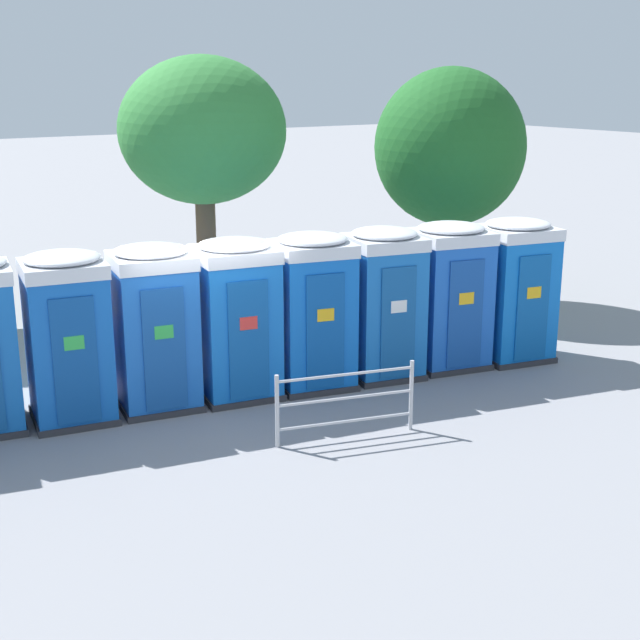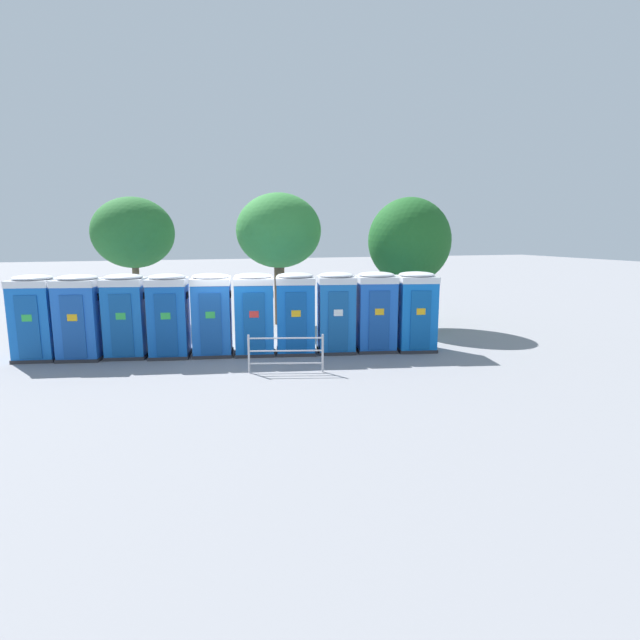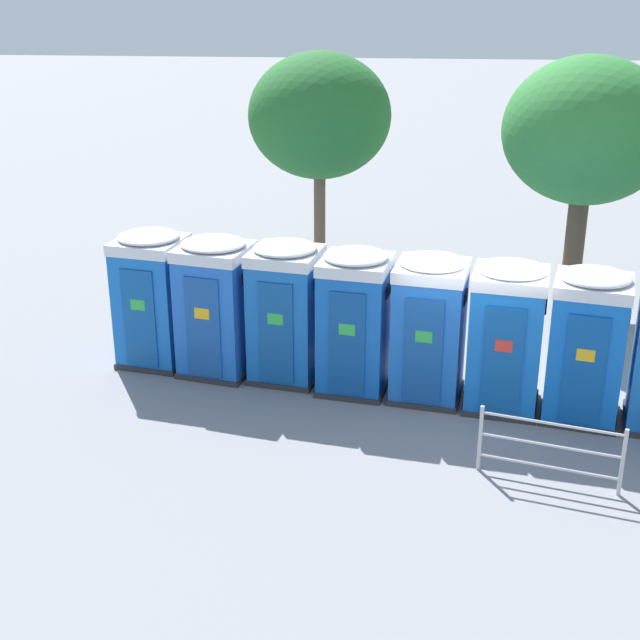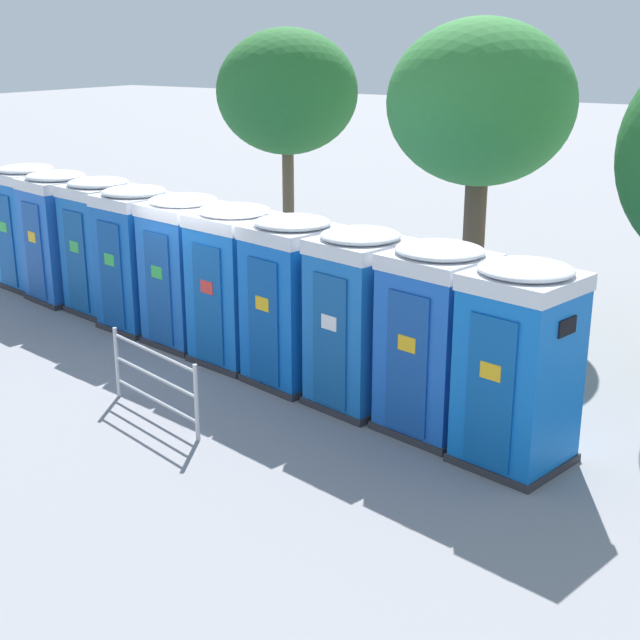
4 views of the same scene
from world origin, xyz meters
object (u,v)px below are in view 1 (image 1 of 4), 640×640
object	(u,v)px
portapotty_9	(514,289)
street_tree_0	(203,132)
portapotty_8	(449,294)
portapotty_5	(236,318)
event_barrier	(346,400)
street_tree_1	(450,149)
portapotty_6	(313,310)
portapotty_3	(68,336)
portapotty_4	(155,326)
portapotty_7	(383,302)

from	to	relation	value
portapotty_9	street_tree_0	bearing A→B (deg)	117.81
portapotty_8	portapotty_9	size ratio (longest dim) A/B	1.00
portapotty_5	portapotty_8	world-z (taller)	same
street_tree_0	event_barrier	bearing A→B (deg)	-101.74
street_tree_0	street_tree_1	world-z (taller)	street_tree_0
portapotty_6	portapotty_8	world-z (taller)	same
portapotty_3	portapotty_6	size ratio (longest dim) A/B	1.00
event_barrier	portapotty_8	bearing A→B (deg)	26.62
portapotty_3	portapotty_4	world-z (taller)	same
portapotty_5	portapotty_6	xyz separation A→B (m)	(1.26, -0.26, 0.00)
portapotty_3	street_tree_0	world-z (taller)	street_tree_0
portapotty_8	street_tree_0	bearing A→B (deg)	108.56
portapotty_8	portapotty_9	world-z (taller)	same
portapotty_3	event_barrier	size ratio (longest dim) A/B	1.28
portapotty_4	street_tree_1	size ratio (longest dim) A/B	0.49
street_tree_0	street_tree_1	xyz separation A→B (m)	(4.72, -2.27, -0.39)
portapotty_6	street_tree_0	bearing A→B (deg)	82.55
portapotty_3	event_barrier	bearing A→B (deg)	-43.94
portapotty_4	portapotty_8	size ratio (longest dim) A/B	1.00
portapotty_7	street_tree_0	xyz separation A→B (m)	(-0.60, 5.36, 2.54)
street_tree_0	portapotty_8	bearing A→B (deg)	-71.44
portapotty_4	street_tree_1	xyz separation A→B (m)	(7.91, 2.34, 2.14)
street_tree_0	portapotty_9	bearing A→B (deg)	-62.19
portapotty_9	street_tree_1	xyz separation A→B (m)	(1.60, 3.64, 2.14)
portapotty_6	street_tree_1	distance (m)	6.47
portapotty_6	event_barrier	size ratio (longest dim) A/B	1.28
portapotty_7	event_barrier	world-z (taller)	portapotty_7
portapotty_6	portapotty_7	bearing A→B (deg)	-10.17
portapotty_7	portapotty_9	xyz separation A→B (m)	(2.52, -0.55, -0.00)
portapotty_3	event_barrier	world-z (taller)	portapotty_3
event_barrier	portapotty_6	bearing A→B (deg)	68.52
portapotty_5	portapotty_8	distance (m)	3.87
portapotty_5	portapotty_9	distance (m)	5.15
portapotty_6	portapotty_9	world-z (taller)	same
portapotty_3	street_tree_1	distance (m)	9.67
portapotty_4	portapotty_8	world-z (taller)	same
portapotty_5	portapotty_7	world-z (taller)	same
portapotty_3	portapotty_9	world-z (taller)	same
portapotty_5	portapotty_6	size ratio (longest dim) A/B	1.00
portapotty_3	portapotty_8	distance (m)	6.44
portapotty_7	street_tree_0	world-z (taller)	street_tree_0
portapotty_4	street_tree_1	bearing A→B (deg)	16.50
portapotty_4	event_barrier	distance (m)	3.22
portapotty_3	portapotty_9	size ratio (longest dim) A/B	1.00
portapotty_5	portapotty_8	xyz separation A→B (m)	(3.80, -0.69, -0.00)
event_barrier	portapotty_3	bearing A→B (deg)	136.06
portapotty_5	portapotty_7	distance (m)	2.58
portapotty_7	event_barrier	size ratio (longest dim) A/B	1.28
portapotty_5	street_tree_1	xyz separation A→B (m)	(6.65, 2.61, 2.14)
portapotty_5	street_tree_0	xyz separation A→B (m)	(1.93, 4.87, 2.54)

